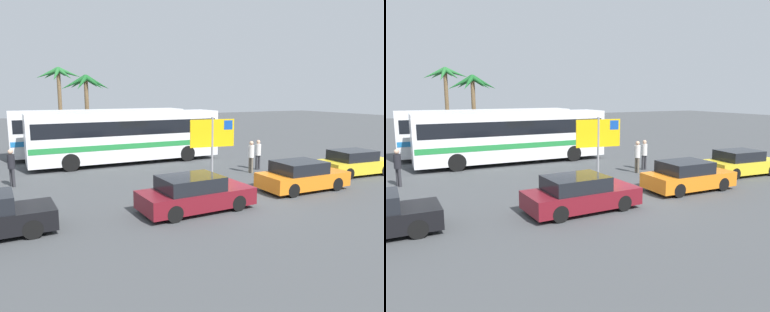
# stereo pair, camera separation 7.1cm
# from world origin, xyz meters

# --- Properties ---
(ground) EXTENTS (120.00, 120.00, 0.00)m
(ground) POSITION_xyz_m (0.00, 0.00, 0.00)
(ground) COLOR #424447
(bus_front_coach) EXTENTS (11.61, 2.43, 3.17)m
(bus_front_coach) POSITION_xyz_m (-0.99, 9.78, 1.78)
(bus_front_coach) COLOR white
(bus_front_coach) RESTS_ON ground
(bus_rear_coach) EXTENTS (11.61, 2.43, 3.17)m
(bus_rear_coach) POSITION_xyz_m (-1.76, 13.50, 1.78)
(bus_rear_coach) COLOR white
(bus_rear_coach) RESTS_ON ground
(ferry_sign) EXTENTS (2.19, 0.36, 3.20)m
(ferry_sign) POSITION_xyz_m (1.02, 2.59, 2.33)
(ferry_sign) COLOR gray
(ferry_sign) RESTS_ON ground
(car_yellow) EXTENTS (4.18, 2.07, 1.32)m
(car_yellow) POSITION_xyz_m (8.84, 1.04, 0.64)
(car_yellow) COLOR yellow
(car_yellow) RESTS_ON ground
(car_maroon) EXTENTS (4.31, 2.03, 1.32)m
(car_maroon) POSITION_xyz_m (-1.63, -0.68, 0.64)
(car_maroon) COLOR maroon
(car_maroon) RESTS_ON ground
(car_orange) EXTENTS (4.04, 1.87, 1.32)m
(car_orange) POSITION_xyz_m (4.04, -0.15, 0.64)
(car_orange) COLOR orange
(car_orange) RESTS_ON ground
(pedestrian_crossing_lot) EXTENTS (0.32, 0.32, 1.77)m
(pedestrian_crossing_lot) POSITION_xyz_m (-7.58, 6.30, 1.05)
(pedestrian_crossing_lot) COLOR #2D2D33
(pedestrian_crossing_lot) RESTS_ON ground
(pedestrian_near_sign) EXTENTS (0.32, 0.32, 1.70)m
(pedestrian_near_sign) POSITION_xyz_m (5.03, 4.44, 1.00)
(pedestrian_near_sign) COLOR #2D2D33
(pedestrian_near_sign) RESTS_ON ground
(pedestrian_by_bus) EXTENTS (0.32, 0.32, 1.75)m
(pedestrian_by_bus) POSITION_xyz_m (4.17, 3.91, 1.03)
(pedestrian_by_bus) COLOR #706656
(pedestrian_by_bus) RESTS_ON ground
(palm_tree_seaside) EXTENTS (3.74, 3.54, 6.49)m
(palm_tree_seaside) POSITION_xyz_m (-3.36, 21.17, 5.29)
(palm_tree_seaside) COLOR brown
(palm_tree_seaside) RESTS_ON ground
(palm_tree_inland) EXTENTS (4.01, 3.79, 5.74)m
(palm_tree_inland) POSITION_xyz_m (-1.78, 17.69, 4.66)
(palm_tree_inland) COLOR brown
(palm_tree_inland) RESTS_ON ground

